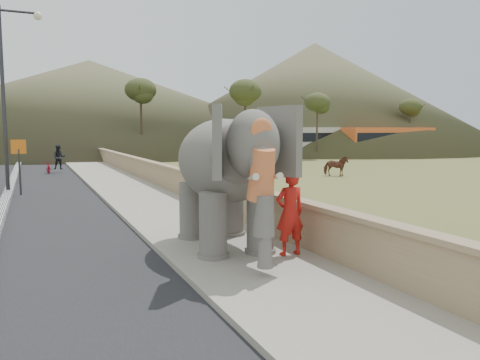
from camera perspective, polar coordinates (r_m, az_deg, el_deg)
name	(u,v)px	position (r m, az deg, el deg)	size (l,w,h in m)	color
ground	(225,252)	(10.95, -1.88, -8.71)	(160.00, 160.00, 0.00)	olive
road	(5,203)	(20.03, -26.69, -2.55)	(7.00, 120.00, 0.03)	black
median	(5,201)	(20.02, -26.70, -2.28)	(0.35, 120.00, 0.22)	black
walkway	(136,194)	(20.39, -12.53, -1.73)	(3.00, 120.00, 0.15)	#9E9687
parapet	(174,182)	(20.72, -8.09, -0.20)	(0.30, 120.00, 1.10)	tan
lamppost	(11,81)	(22.61, -26.18, 10.74)	(1.76, 0.36, 8.00)	#302F35
signboard	(19,157)	(22.11, -25.34, 2.51)	(0.60, 0.08, 2.40)	#2D2D33
cow	(336,166)	(29.21, 11.61, 1.67)	(0.66, 1.45, 1.23)	brown
distant_car	(269,150)	(49.19, 3.53, 3.65)	(1.70, 4.23, 1.44)	silver
bus_white	(317,142)	(50.54, 9.35, 4.58)	(2.50, 11.00, 3.10)	silver
bus_orange	(389,142)	(53.45, 17.68, 4.46)	(2.50, 11.00, 3.10)	orange
hill_right	(314,96)	(73.80, 9.01, 10.05)	(56.00, 56.00, 16.00)	brown
hill_far	(90,104)	(80.43, -17.77, 8.79)	(80.00, 80.00, 14.00)	brown
elephant_and_man	(225,180)	(10.69, -1.89, 0.05)	(2.50, 4.38, 3.07)	slate
motorcyclist	(54,162)	(32.62, -21.71, 2.03)	(1.42, 1.60, 1.84)	maroon
trees	(112,119)	(39.58, -15.32, 7.14)	(48.24, 43.69, 8.13)	#473828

